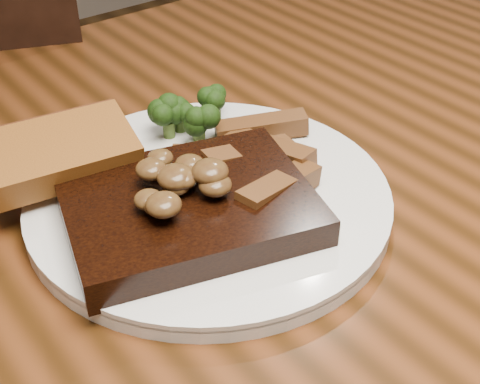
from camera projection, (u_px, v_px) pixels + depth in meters
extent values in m
cube|color=#4F260F|center=(235.00, 245.00, 0.55)|extent=(1.60, 0.90, 0.04)
cylinder|color=black|center=(408.00, 149.00, 1.36)|extent=(0.07, 0.07, 0.71)
cylinder|color=black|center=(84.00, 206.00, 1.44)|extent=(0.04, 0.04, 0.43)
cylinder|color=black|center=(100.00, 324.00, 1.17)|extent=(0.04, 0.04, 0.43)
cylinder|color=silver|center=(209.00, 200.00, 0.56)|extent=(0.34, 0.34, 0.01)
cube|color=black|center=(189.00, 209.00, 0.51)|extent=(0.22, 0.19, 0.03)
cube|color=beige|center=(239.00, 257.00, 0.48)|extent=(0.15, 0.06, 0.02)
cube|color=brown|center=(63.00, 174.00, 0.55)|extent=(0.13, 0.08, 0.03)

